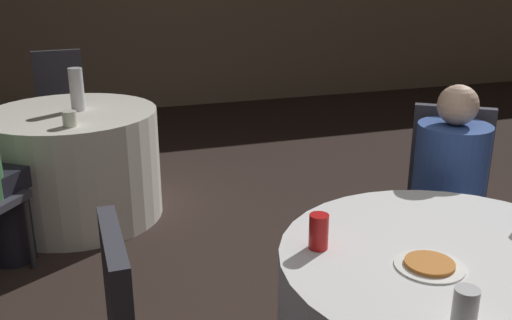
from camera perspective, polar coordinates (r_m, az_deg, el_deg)
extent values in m
cylinder|color=white|center=(3.99, -17.59, -0.45)|extent=(1.11, 1.11, 0.73)
cube|color=#383842|center=(1.64, -13.48, -15.31)|extent=(0.06, 0.38, 0.51)
cube|color=#383842|center=(2.93, 18.29, -5.91)|extent=(0.56, 0.56, 0.04)
cube|color=#383842|center=(3.00, 18.83, 0.32)|extent=(0.34, 0.26, 0.51)
cylinder|color=#333338|center=(2.89, 21.23, -11.81)|extent=(0.03, 0.03, 0.43)
cylinder|color=#333338|center=(2.88, 14.38, -11.21)|extent=(0.03, 0.03, 0.43)
cylinder|color=#333338|center=(3.19, 20.92, -8.76)|extent=(0.03, 0.03, 0.43)
cylinder|color=#333338|center=(3.18, 14.76, -8.20)|extent=(0.03, 0.03, 0.43)
cube|color=#383842|center=(4.80, -18.61, 3.74)|extent=(0.42, 0.42, 0.04)
cube|color=#383842|center=(4.92, -19.09, 7.36)|extent=(0.38, 0.07, 0.51)
cylinder|color=#333338|center=(4.71, -16.11, 0.74)|extent=(0.03, 0.03, 0.43)
cylinder|color=#333338|center=(4.70, -20.22, 0.24)|extent=(0.03, 0.03, 0.43)
cylinder|color=#333338|center=(5.04, -16.54, 1.87)|extent=(0.03, 0.03, 0.43)
cylinder|color=#333338|center=(5.02, -20.39, 1.40)|extent=(0.03, 0.03, 0.43)
cylinder|color=#333338|center=(3.43, -21.70, -6.87)|extent=(0.03, 0.03, 0.43)
cylinder|color=black|center=(2.83, 17.85, -11.68)|extent=(0.24, 0.24, 0.47)
cube|color=black|center=(2.80, 18.44, -5.53)|extent=(0.45, 0.45, 0.12)
cylinder|color=#33519E|center=(2.83, 18.82, -1.22)|extent=(0.34, 0.34, 0.47)
sphere|color=#DBB293|center=(2.74, 19.55, 5.21)|extent=(0.18, 0.18, 0.18)
cylinder|color=black|center=(3.56, -23.38, -5.78)|extent=(0.24, 0.24, 0.47)
cylinder|color=white|center=(1.91, 16.94, -10.11)|extent=(0.22, 0.22, 0.01)
cylinder|color=orange|center=(1.90, 16.97, -9.87)|extent=(0.16, 0.16, 0.01)
cylinder|color=red|center=(1.92, 6.29, -7.13)|extent=(0.07, 0.07, 0.12)
cylinder|color=silver|center=(1.61, 20.16, -13.88)|extent=(0.07, 0.07, 0.12)
cylinder|color=white|center=(3.87, -17.49, 6.76)|extent=(0.09, 0.09, 0.28)
cylinder|color=silver|center=(3.51, -18.13, 3.94)|extent=(0.08, 0.08, 0.09)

